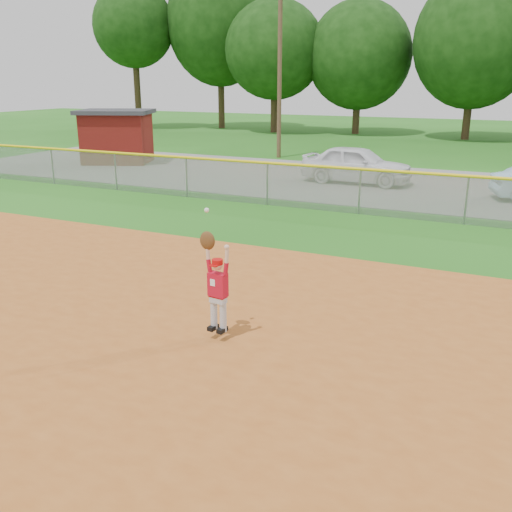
# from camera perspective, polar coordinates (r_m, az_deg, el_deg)

# --- Properties ---
(ground) EXTENTS (120.00, 120.00, 0.00)m
(ground) POSITION_cam_1_polar(r_m,az_deg,el_deg) (10.46, -4.68, -7.11)
(ground) COLOR #205F15
(ground) RESTS_ON ground
(clay_infield) EXTENTS (24.00, 16.00, 0.04)m
(clay_infield) POSITION_cam_1_polar(r_m,az_deg,el_deg) (8.30, -15.34, -14.53)
(clay_infield) COLOR #A2531D
(clay_infield) RESTS_ON ground
(parking_strip) EXTENTS (44.00, 10.00, 0.03)m
(parking_strip) POSITION_cam_1_polar(r_m,az_deg,el_deg) (25.07, 13.89, 6.95)
(parking_strip) COLOR slate
(parking_strip) RESTS_ON ground
(car_white_a) EXTENTS (4.71, 2.01, 1.58)m
(car_white_a) POSITION_cam_1_polar(r_m,az_deg,el_deg) (24.95, 10.04, 9.02)
(car_white_a) COLOR white
(car_white_a) RESTS_ON parking_strip
(utility_shed) EXTENTS (4.49, 4.03, 2.77)m
(utility_shed) POSITION_cam_1_polar(r_m,az_deg,el_deg) (31.53, -13.74, 11.56)
(utility_shed) COLOR #53100B
(utility_shed) RESTS_ON ground
(outfield_fence) EXTENTS (40.06, 0.10, 1.55)m
(outfield_fence) POSITION_cam_1_polar(r_m,az_deg,el_deg) (19.16, 10.34, 6.72)
(outfield_fence) COLOR gray
(outfield_fence) RESTS_ON ground
(power_lines) EXTENTS (19.40, 0.24, 9.00)m
(power_lines) POSITION_cam_1_polar(r_m,az_deg,el_deg) (30.47, 18.91, 17.13)
(power_lines) COLOR #4C3823
(power_lines) RESTS_ON ground
(tree_line) EXTENTS (62.37, 13.00, 14.43)m
(tree_line) POSITION_cam_1_polar(r_m,az_deg,el_deg) (46.40, 21.81, 20.16)
(tree_line) COLOR #422D1C
(tree_line) RESTS_ON ground
(ballplayer) EXTENTS (0.57, 0.26, 2.12)m
(ballplayer) POSITION_cam_1_polar(r_m,az_deg,el_deg) (9.57, -3.99, -2.70)
(ballplayer) COLOR silver
(ballplayer) RESTS_ON ground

